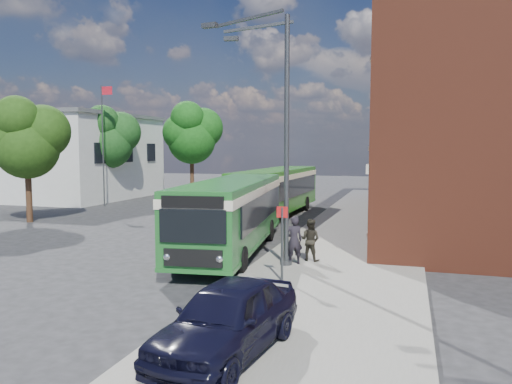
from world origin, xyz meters
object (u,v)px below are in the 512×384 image
(bus_rear, at_px, (276,188))
(parked_car, at_px, (227,318))
(street_lamp, at_px, (277,136))
(bus_front, at_px, (232,209))

(bus_rear, relative_size, parked_car, 2.87)
(bus_rear, distance_m, parked_car, 22.13)
(street_lamp, xyz_separation_m, parked_car, (1.07, -8.03, -3.89))
(bus_front, bearing_deg, street_lamp, -41.59)
(parked_car, bearing_deg, bus_front, 116.83)
(bus_front, height_order, parked_car, bus_front)
(bus_front, height_order, bus_rear, same)
(bus_front, relative_size, bus_rear, 0.91)
(bus_rear, height_order, parked_car, bus_rear)
(street_lamp, height_order, parked_car, street_lamp)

